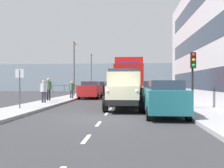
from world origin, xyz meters
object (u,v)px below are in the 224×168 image
Objects in this scene: lorry_cargo_red at (129,78)px; car_teal_kerbside_near at (164,98)px; pedestrian_by_lamp at (44,89)px; pedestrian_near_railing at (72,88)px; car_navy_oppositeside_2 at (105,87)px; car_black_oppositeside_1 at (99,88)px; pedestrian_strolling at (48,87)px; lamp_post_far at (91,69)px; car_grey_kerbside_1 at (153,93)px; traffic_light_near at (193,68)px; lamp_post_promenade at (74,63)px; truck_vintage_cream at (124,90)px; car_red_oppositeside_0 at (91,90)px; street_sign at (20,81)px.

lorry_cargo_red is 2.13× the size of car_teal_kerbside_near.
pedestrian_near_railing is (-0.88, -4.77, -0.03)m from pedestrian_by_lamp.
car_teal_kerbside_near is 0.85× the size of car_navy_oppositeside_2.
pedestrian_by_lamp reaches higher than car_black_oppositeside_1.
lorry_cargo_red is 5.20× the size of pedestrian_near_railing.
pedestrian_strolling is at bearing 30.84° from lorry_cargo_red.
pedestrian_near_railing is 0.26× the size of lamp_post_far.
car_teal_kerbside_near is at bearing 90.00° from car_grey_kerbside_1.
traffic_light_near is at bearing 108.22° from car_navy_oppositeside_2.
lamp_post_promenade is at bearing 77.86° from car_navy_oppositeside_2.
car_teal_kerbside_near is at bearing 144.43° from pedestrian_by_lamp.
truck_vintage_cream reaches higher than car_red_oppositeside_0.
truck_vintage_cream is 1.21× the size of car_black_oppositeside_1.
pedestrian_near_railing is 5.52m from lamp_post_promenade.
car_red_oppositeside_0 is 0.77× the size of lamp_post_promenade.
truck_vintage_cream is 24.78m from lamp_post_far.
lamp_post_promenade is at bearing -30.19° from lorry_cargo_red.
street_sign is at bearing 57.61° from lorry_cargo_red.
traffic_light_near reaches higher than car_navy_oppositeside_2.
car_black_oppositeside_1 is at bearing -73.34° from car_teal_kerbside_near.
pedestrian_near_railing is at bearing -55.85° from car_teal_kerbside_near.
traffic_light_near is 0.53× the size of lamp_post_promenade.
lorry_cargo_red is at bearing -136.52° from pedestrian_by_lamp.
pedestrian_near_railing is at bearing 100.53° from lamp_post_promenade.
car_red_oppositeside_0 is 2.60m from pedestrian_near_railing.
car_teal_kerbside_near is 0.83× the size of car_black_oppositeside_1.
pedestrian_by_lamp reaches higher than car_grey_kerbside_1.
car_red_oppositeside_0 is (5.68, -6.88, 0.00)m from car_grey_kerbside_1.
pedestrian_strolling reaches higher than pedestrian_near_railing.
lamp_post_far reaches higher than street_sign.
lamp_post_far reaches higher than pedestrian_strolling.
truck_vintage_cream is 0.93× the size of lamp_post_far.
street_sign is (9.94, 0.82, -0.79)m from traffic_light_near.
pedestrian_near_railing is (7.11, -4.72, 0.17)m from car_grey_kerbside_1.
truck_vintage_cream is 16.48m from car_black_oppositeside_1.
pedestrian_by_lamp is (7.99, 0.05, 0.21)m from car_grey_kerbside_1.
car_grey_kerbside_1 is (-0.00, -5.77, 0.00)m from car_teal_kerbside_near.
lamp_post_far reaches higher than car_navy_oppositeside_2.
lamp_post_far is at bearing -86.85° from pedestrian_near_railing.
car_navy_oppositeside_2 is 2.87× the size of pedestrian_near_railing.
street_sign is at bearing 90.11° from lamp_post_far.
lamp_post_far is at bearing -67.75° from lorry_cargo_red.
pedestrian_strolling is at bearing 76.76° from car_black_oppositeside_1.
car_teal_kerbside_near is 17.42m from lamp_post_promenade.
lorry_cargo_red reaches higher than car_navy_oppositeside_2.
car_black_oppositeside_1 is at bearing -97.61° from street_sign.
car_red_oppositeside_0 is 12.65m from traffic_light_near.
car_navy_oppositeside_2 is (3.67, -23.04, -0.28)m from truck_vintage_cream.
lorry_cargo_red is 14.91m from car_navy_oppositeside_2.
car_black_oppositeside_1 is 17.27m from street_sign.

